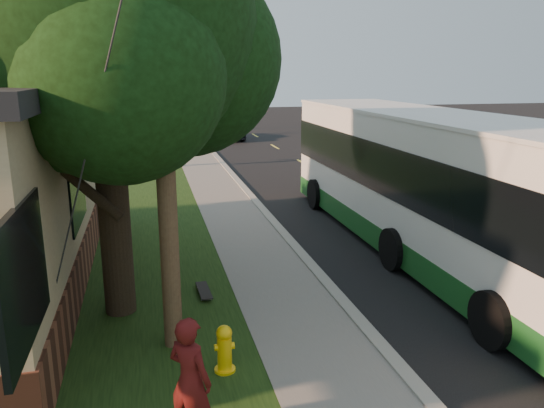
{
  "coord_description": "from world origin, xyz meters",
  "views": [
    {
      "loc": [
        -3.56,
        -7.1,
        4.45
      ],
      "look_at": [
        -0.84,
        4.34,
        1.5
      ],
      "focal_mm": 35.0,
      "sensor_mm": 36.0,
      "label": 1
    }
  ],
  "objects": [
    {
      "name": "traffic_signal",
      "position": [
        0.5,
        34.0,
        3.16
      ],
      "size": [
        0.18,
        0.22,
        5.5
      ],
      "color": "#2D2D30",
      "rests_on": "ground"
    },
    {
      "name": "leafy_tree",
      "position": [
        -4.17,
        2.65,
        5.17
      ],
      "size": [
        6.3,
        6.0,
        7.8
      ],
      "color": "black",
      "rests_on": "grass_verge"
    },
    {
      "name": "bare_tree_near",
      "position": [
        -3.5,
        18.0,
        2.15
      ],
      "size": [
        1.38,
        1.21,
        4.31
      ],
      "color": "black",
      "rests_on": "grass_verge"
    },
    {
      "name": "skateboard_main",
      "position": [
        -2.6,
        2.92,
        0.13
      ],
      "size": [
        0.26,
        0.92,
        0.09
      ],
      "color": "black",
      "rests_on": "grass_verge"
    },
    {
      "name": "grass_verge",
      "position": [
        -4.5,
        10.0,
        0.04
      ],
      "size": [
        5.0,
        80.0,
        0.07
      ],
      "primitive_type": "cube",
      "color": "black",
      "rests_on": "ground"
    },
    {
      "name": "sidewalk",
      "position": [
        -1.0,
        10.0,
        0.04
      ],
      "size": [
        2.0,
        80.0,
        0.08
      ],
      "primitive_type": "cube",
      "color": "slate",
      "rests_on": "ground"
    },
    {
      "name": "distant_car",
      "position": [
        1.63,
        28.51,
        0.81
      ],
      "size": [
        2.37,
        4.93,
        1.62
      ],
      "primitive_type": "imported",
      "rotation": [
        0.0,
        0.0,
        0.1
      ],
      "color": "black",
      "rests_on": "ground"
    },
    {
      "name": "utility_pole",
      "position": [
        -3.31,
        0.99,
        4.63
      ],
      "size": [
        2.86,
        3.21,
        9.07
      ],
      "color": "#473321",
      "rests_on": "ground"
    },
    {
      "name": "bare_tree_far",
      "position": [
        -3.0,
        30.0,
        2.0
      ],
      "size": [
        1.38,
        1.21,
        4.03
      ],
      "color": "black",
      "rests_on": "grass_verge"
    },
    {
      "name": "road",
      "position": [
        4.0,
        10.0,
        0.01
      ],
      "size": [
        8.0,
        80.0,
        0.01
      ],
      "primitive_type": "cube",
      "color": "black",
      "rests_on": "ground"
    },
    {
      "name": "skateboarder",
      "position": [
        -3.21,
        -1.42,
        0.88
      ],
      "size": [
        0.69,
        0.69,
        1.62
      ],
      "primitive_type": "imported",
      "rotation": [
        0.0,
        0.0,
        2.38
      ],
      "color": "#4A0F0E",
      "rests_on": "grass_verge"
    },
    {
      "name": "fire_hydrant",
      "position": [
        -2.6,
        0.0,
        0.43
      ],
      "size": [
        0.32,
        0.32,
        0.74
      ],
      "color": "yellow",
      "rests_on": "grass_verge"
    },
    {
      "name": "ground",
      "position": [
        0.0,
        0.0,
        0.0
      ],
      "size": [
        120.0,
        120.0,
        0.0
      ],
      "primitive_type": "plane",
      "color": "black",
      "rests_on": "ground"
    },
    {
      "name": "transit_bus",
      "position": [
        3.15,
        4.51,
        1.86
      ],
      "size": [
        2.98,
        12.91,
        3.49
      ],
      "color": "silver",
      "rests_on": "ground"
    },
    {
      "name": "curb",
      "position": [
        0.0,
        10.0,
        0.06
      ],
      "size": [
        0.25,
        80.0,
        0.12
      ],
      "primitive_type": "cube",
      "color": "gray",
      "rests_on": "ground"
    }
  ]
}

